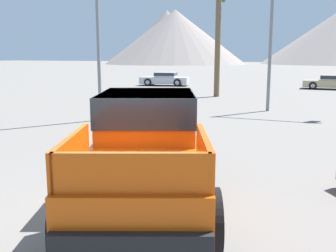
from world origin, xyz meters
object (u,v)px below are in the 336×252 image
(parked_car_tan, at_px, (331,82))
(traffic_light_main, at_px, (310,24))
(orange_pickup_truck, at_px, (146,144))
(palm_tree_tall, at_px, (219,5))
(street_lamp_post, at_px, (97,1))
(parked_car_silver, at_px, (165,79))

(parked_car_tan, height_order, traffic_light_main, traffic_light_main)
(orange_pickup_truck, height_order, palm_tree_tall, palm_tree_tall)
(orange_pickup_truck, bearing_deg, street_lamp_post, 104.72)
(orange_pickup_truck, relative_size, parked_car_tan, 1.27)
(parked_car_tan, relative_size, street_lamp_post, 0.52)
(street_lamp_post, relative_size, palm_tree_tall, 1.03)
(traffic_light_main, bearing_deg, street_lamp_post, -143.51)
(parked_car_silver, xyz_separation_m, parked_car_tan, (13.89, 1.81, -0.04))
(orange_pickup_truck, xyz_separation_m, parked_car_silver, (-11.46, 26.49, -0.52))
(parked_car_tan, xyz_separation_m, traffic_light_main, (-0.80, -14.88, 3.51))
(parked_car_silver, bearing_deg, street_lamp_post, -175.27)
(traffic_light_main, xyz_separation_m, palm_tree_tall, (-6.00, 5.66, 1.80))
(parked_car_silver, height_order, parked_car_tan, parked_car_silver)
(palm_tree_tall, bearing_deg, orange_pickup_truck, -77.11)
(parked_car_silver, distance_m, traffic_light_main, 18.83)
(orange_pickup_truck, relative_size, palm_tree_tall, 0.69)
(orange_pickup_truck, distance_m, palm_tree_tall, 20.14)
(palm_tree_tall, bearing_deg, traffic_light_main, -43.33)
(parked_car_tan, bearing_deg, traffic_light_main, 175.51)
(parked_car_silver, height_order, palm_tree_tall, palm_tree_tall)
(parked_car_silver, height_order, street_lamp_post, street_lamp_post)
(orange_pickup_truck, xyz_separation_m, palm_tree_tall, (-4.36, 19.08, 4.75))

